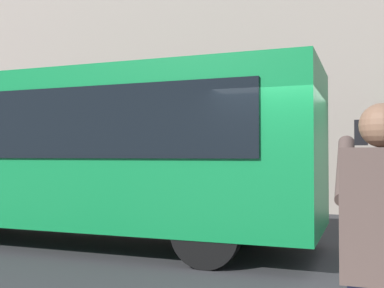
{
  "coord_description": "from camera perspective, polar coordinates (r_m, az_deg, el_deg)",
  "views": [
    {
      "loc": [
        -0.73,
        6.81,
        1.59
      ],
      "look_at": [
        1.88,
        -0.18,
        1.77
      ],
      "focal_mm": 43.82,
      "sensor_mm": 36.0,
      "label": 1
    }
  ],
  "objects": [
    {
      "name": "pedestrian_photographer",
      "position": [
        2.53,
        22.33,
        -11.57
      ],
      "size": [
        0.53,
        0.52,
        1.7
      ],
      "color": "#1E2347",
      "rests_on": "sidewalk_curb"
    },
    {
      "name": "red_bus",
      "position": [
        8.99,
        -14.49,
        -0.78
      ],
      "size": [
        9.05,
        2.54,
        3.08
      ],
      "color": "#0F7238",
      "rests_on": "ground_plane"
    },
    {
      "name": "ground_plane",
      "position": [
        7.03,
        14.41,
        -14.45
      ],
      "size": [
        60.0,
        60.0,
        0.0
      ],
      "primitive_type": "plane",
      "color": "#2B2B2D"
    }
  ]
}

